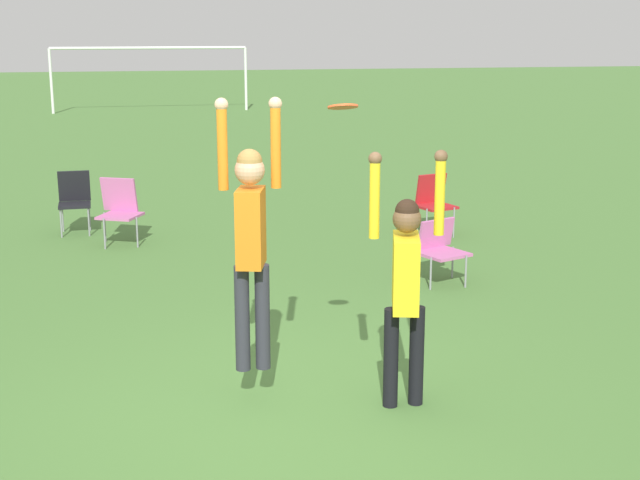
% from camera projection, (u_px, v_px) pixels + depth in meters
% --- Properties ---
extents(ground_plane, '(120.00, 120.00, 0.00)m').
position_uv_depth(ground_plane, '(274.00, 411.00, 7.11)').
color(ground_plane, '#4C7A38').
extents(person_jumping, '(0.52, 0.41, 2.19)m').
position_uv_depth(person_jumping, '(251.00, 229.00, 6.98)').
color(person_jumping, '#2D2D38').
rests_on(person_jumping, ground_plane).
extents(person_defending, '(0.63, 0.51, 2.08)m').
position_uv_depth(person_defending, '(406.00, 275.00, 6.99)').
color(person_defending, black).
rests_on(person_defending, ground_plane).
extents(frisbee, '(0.23, 0.23, 0.07)m').
position_uv_depth(frisbee, '(343.00, 107.00, 6.67)').
color(frisbee, '#E04C23').
extents(camping_chair_0, '(0.61, 0.66, 0.88)m').
position_uv_depth(camping_chair_0, '(434.00, 199.00, 13.17)').
color(camping_chair_0, gray).
rests_on(camping_chair_0, ground_plane).
extents(camping_chair_1, '(0.67, 0.71, 0.74)m').
position_uv_depth(camping_chair_1, '(440.00, 246.00, 10.67)').
color(camping_chair_1, gray).
rests_on(camping_chair_1, ground_plane).
extents(camping_chair_2, '(0.70, 0.76, 0.92)m').
position_uv_depth(camping_chair_2, '(120.00, 207.00, 12.60)').
color(camping_chair_2, gray).
rests_on(camping_chair_2, ground_plane).
extents(camping_chair_3, '(0.48, 0.52, 0.92)m').
position_uv_depth(camping_chair_3, '(74.00, 197.00, 13.24)').
color(camping_chair_3, gray).
rests_on(camping_chair_3, ground_plane).
extents(soccer_goal, '(7.10, 0.10, 2.35)m').
position_uv_depth(soccer_goal, '(150.00, 61.00, 32.35)').
color(soccer_goal, white).
rests_on(soccer_goal, ground_plane).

